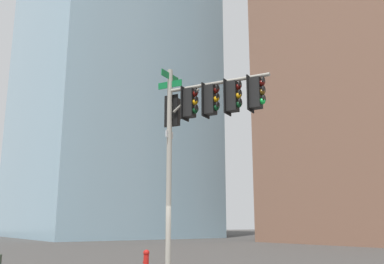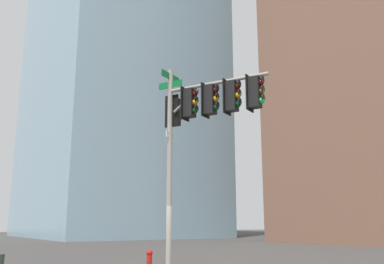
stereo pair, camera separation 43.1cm
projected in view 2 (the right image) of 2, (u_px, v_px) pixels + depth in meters
signal_pole_assembly at (202, 114)px, 14.37m from camera, size 3.81×2.18×7.35m
fire_hydrant at (149, 259)px, 17.48m from camera, size 0.34×0.26×0.87m
building_brick_midblock at (352, 73)px, 56.74m from camera, size 17.33×16.24×43.32m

